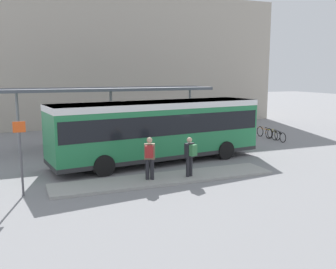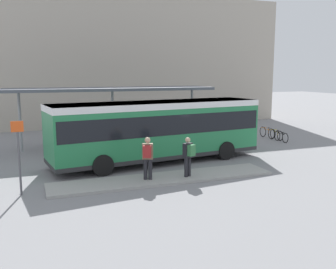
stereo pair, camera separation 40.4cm
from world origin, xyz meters
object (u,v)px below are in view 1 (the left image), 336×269
bicycle_black (279,136)px  potted_planter_near_shelter (153,140)px  platform_sign (21,155)px  bicycle_yellow (274,134)px  city_bus (158,127)px  pedestrian_companion (150,156)px  bicycle_orange (264,132)px  pedestrian_waiting (190,154)px

bicycle_black → potted_planter_near_shelter: potted_planter_near_shelter is taller
potted_planter_near_shelter → platform_sign: platform_sign is taller
bicycle_yellow → potted_planter_near_shelter: 9.12m
city_bus → pedestrian_companion: 3.79m
bicycle_orange → bicycle_yellow: bearing=-166.1°
bicycle_yellow → pedestrian_companion: bearing=125.4°
bicycle_black → pedestrian_waiting: bearing=125.1°
bicycle_black → platform_sign: platform_sign is taller
pedestrian_waiting → bicycle_yellow: 11.89m
city_bus → potted_planter_near_shelter: 3.12m
pedestrian_companion → bicycle_yellow: (11.45, 6.71, -0.80)m
pedestrian_companion → pedestrian_waiting: bearing=-72.2°
city_bus → pedestrian_companion: city_bus is taller
platform_sign → bicycle_black: bearing=19.7°
pedestrian_waiting → pedestrian_companion: pedestrian_companion is taller
bicycle_black → city_bus: bearing=107.3°
bicycle_yellow → city_bus: bearing=113.9°
pedestrian_companion → platform_sign: size_ratio=0.64×
pedestrian_companion → bicycle_orange: bearing=-33.2°
pedestrian_waiting → bicycle_black: (9.46, 6.08, -0.76)m
city_bus → platform_sign: (-6.58, -3.24, -0.26)m
bicycle_orange → potted_planter_near_shelter: size_ratio=1.44×
city_bus → platform_sign: 7.34m
pedestrian_waiting → city_bus: bearing=-20.9°
pedestrian_waiting → pedestrian_companion: bearing=61.4°
bicycle_yellow → pedestrian_waiting: bearing=130.4°
bicycle_orange → city_bus: bearing=113.4°
pedestrian_waiting → potted_planter_near_shelter: 6.35m
city_bus → potted_planter_near_shelter: bearing=68.0°
bicycle_black → bicycle_yellow: bicycle_yellow is taller
city_bus → bicycle_black: 10.05m
pedestrian_waiting → pedestrian_companion: size_ratio=0.95×
pedestrian_waiting → bicycle_yellow: size_ratio=1.07×
pedestrian_companion → potted_planter_near_shelter: size_ratio=1.47×
pedestrian_waiting → potted_planter_near_shelter: bearing=-28.5°
pedestrian_waiting → bicycle_orange: size_ratio=0.97×
city_bus → bicycle_yellow: 10.48m
bicycle_yellow → bicycle_orange: bearing=18.8°
bicycle_orange → pedestrian_waiting: bearing=129.1°
pedestrian_waiting → platform_sign: 6.75m
platform_sign → city_bus: bearing=26.2°
city_bus → potted_planter_near_shelter: (0.71, 2.79, -1.19)m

